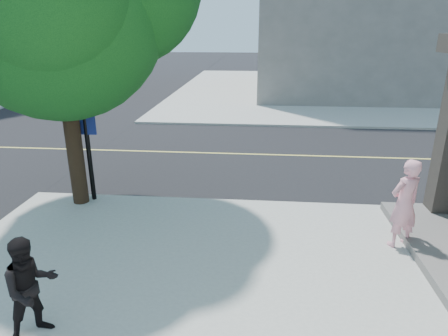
# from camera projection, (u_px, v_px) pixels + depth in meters

# --- Properties ---
(ground) EXTENTS (140.00, 140.00, 0.00)m
(ground) POSITION_uv_depth(u_px,v_px,m) (73.00, 197.00, 11.22)
(ground) COLOR black
(ground) RESTS_ON ground
(road_ew) EXTENTS (140.00, 9.00, 0.01)m
(road_ew) POSITION_uv_depth(u_px,v_px,m) (125.00, 151.00, 15.44)
(road_ew) COLOR black
(road_ew) RESTS_ON ground
(sidewalk_ne) EXTENTS (29.00, 25.00, 0.12)m
(sidewalk_ne) POSITION_uv_depth(u_px,v_px,m) (369.00, 90.00, 30.21)
(sidewalk_ne) COLOR #AAAAA3
(sidewalk_ne) RESTS_ON ground
(man_on_phone) EXTENTS (0.84, 0.72, 1.94)m
(man_on_phone) POSITION_uv_depth(u_px,v_px,m) (404.00, 204.00, 8.22)
(man_on_phone) COLOR pink
(man_on_phone) RESTS_ON sidewalk_se
(pedestrian) EXTENTS (0.99, 1.01, 1.64)m
(pedestrian) POSITION_uv_depth(u_px,v_px,m) (31.00, 288.00, 5.79)
(pedestrian) COLOR black
(pedestrian) RESTS_ON sidewalk_se
(signal_pole) EXTENTS (3.71, 0.42, 4.19)m
(signal_pole) POSITION_uv_depth(u_px,v_px,m) (0.00, 70.00, 9.86)
(signal_pole) COLOR black
(signal_pole) RESTS_ON sidewalk_se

